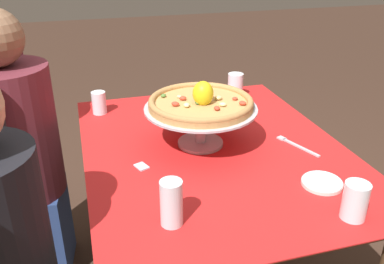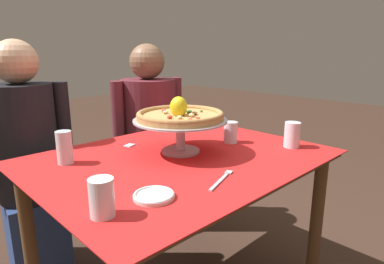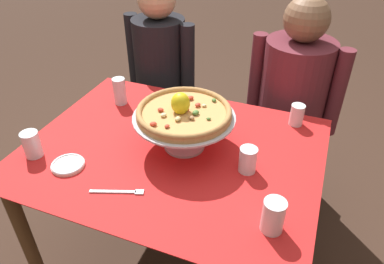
# 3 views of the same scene
# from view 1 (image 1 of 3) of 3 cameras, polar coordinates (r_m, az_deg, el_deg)

# --- Properties ---
(dining_table) EXTENTS (1.24, 0.97, 0.75)m
(dining_table) POSITION_cam_1_polar(r_m,az_deg,el_deg) (1.63, 2.95, -5.43)
(dining_table) COLOR brown
(dining_table) RESTS_ON ground
(pizza_stand) EXTENTS (0.42, 0.42, 0.15)m
(pizza_stand) POSITION_cam_1_polar(r_m,az_deg,el_deg) (1.55, 1.20, 2.11)
(pizza_stand) COLOR #B7B7C1
(pizza_stand) RESTS_ON dining_table
(pizza) EXTENTS (0.39, 0.39, 0.10)m
(pizza) POSITION_cam_1_polar(r_m,az_deg,el_deg) (1.53, 1.24, 4.13)
(pizza) COLOR tan
(pizza) RESTS_ON pizza_stand
(water_glass_side_right) EXTENTS (0.07, 0.07, 0.11)m
(water_glass_side_right) POSITION_cam_1_polar(r_m,az_deg,el_deg) (1.85, 0.22, 3.83)
(water_glass_side_right) COLOR white
(water_glass_side_right) RESTS_ON dining_table
(water_glass_back_right) EXTENTS (0.06, 0.06, 0.10)m
(water_glass_back_right) POSITION_cam_1_polar(r_m,az_deg,el_deg) (1.91, -12.63, 3.77)
(water_glass_back_right) COLOR white
(water_glass_back_right) RESTS_ON dining_table
(water_glass_front_right) EXTENTS (0.07, 0.07, 0.12)m
(water_glass_front_right) POSITION_cam_1_polar(r_m,az_deg,el_deg) (2.06, 5.96, 6.13)
(water_glass_front_right) COLOR white
(water_glass_front_right) RESTS_ON dining_table
(water_glass_back_left) EXTENTS (0.06, 0.06, 0.14)m
(water_glass_back_left) POSITION_cam_1_polar(r_m,az_deg,el_deg) (1.16, -2.84, -9.99)
(water_glass_back_left) COLOR silver
(water_glass_back_left) RESTS_ON dining_table
(water_glass_front_left) EXTENTS (0.07, 0.07, 0.11)m
(water_glass_front_left) POSITION_cam_1_polar(r_m,az_deg,el_deg) (1.27, 21.45, -9.10)
(water_glass_front_left) COLOR white
(water_glass_front_left) RESTS_ON dining_table
(side_plate) EXTENTS (0.13, 0.13, 0.02)m
(side_plate) POSITION_cam_1_polar(r_m,az_deg,el_deg) (1.41, 17.44, -6.63)
(side_plate) COLOR silver
(side_plate) RESTS_ON dining_table
(dinner_fork) EXTENTS (0.19, 0.09, 0.01)m
(dinner_fork) POSITION_cam_1_polar(r_m,az_deg,el_deg) (1.64, 14.05, -1.75)
(dinner_fork) COLOR #B7B7C1
(dinner_fork) RESTS_ON dining_table
(sugar_packet) EXTENTS (0.06, 0.05, 0.00)m
(sugar_packet) POSITION_cam_1_polar(r_m,az_deg,el_deg) (1.46, -6.95, -4.72)
(sugar_packet) COLOR silver
(sugar_packet) RESTS_ON dining_table
(diner_right) EXTENTS (0.52, 0.41, 1.24)m
(diner_right) POSITION_cam_1_polar(r_m,az_deg,el_deg) (1.95, -22.82, -3.04)
(diner_right) COLOR navy
(diner_right) RESTS_ON ground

